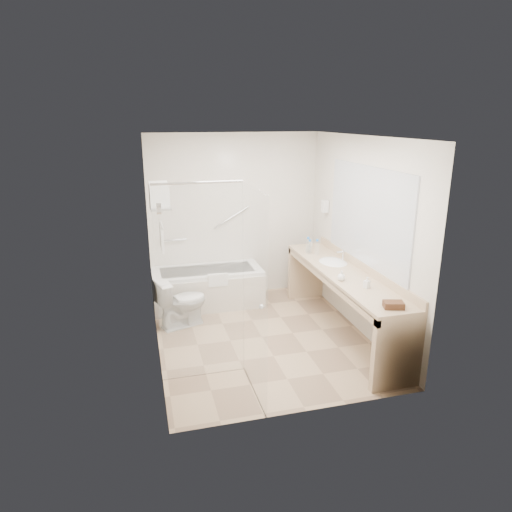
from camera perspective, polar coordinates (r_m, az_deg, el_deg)
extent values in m
plane|color=tan|center=(5.96, 0.75, -10.07)|extent=(3.20, 3.20, 0.00)
cube|color=white|center=(5.31, 0.85, 14.73)|extent=(2.60, 3.20, 0.10)
cube|color=beige|center=(7.01, -2.72, 4.96)|extent=(2.60, 0.10, 2.50)
cube|color=beige|center=(4.06, 6.87, -4.19)|extent=(2.60, 0.10, 2.50)
cube|color=beige|center=(5.31, -12.83, 0.62)|extent=(0.10, 3.20, 2.50)
cube|color=beige|center=(5.97, 12.91, 2.41)|extent=(0.10, 3.20, 2.50)
cube|color=silver|center=(6.87, -6.08, -3.86)|extent=(1.60, 0.70, 0.55)
cube|color=beige|center=(6.55, -5.58, -5.15)|extent=(1.60, 0.02, 0.50)
cube|color=white|center=(6.48, -4.78, -3.00)|extent=(0.28, 0.06, 0.18)
cylinder|color=silver|center=(6.91, -10.34, 1.96)|extent=(0.40, 0.03, 0.03)
cylinder|color=silver|center=(6.96, -3.05, 4.87)|extent=(0.53, 0.03, 0.33)
cube|color=silver|center=(4.75, -6.87, -3.59)|extent=(0.90, 0.01, 2.10)
cube|color=silver|center=(4.41, -0.22, -5.08)|extent=(0.02, 0.90, 2.10)
cylinder|color=silver|center=(4.49, -7.35, 9.06)|extent=(0.90, 0.02, 0.02)
sphere|color=silver|center=(4.31, 0.67, -6.38)|extent=(0.05, 0.05, 0.05)
cylinder|color=silver|center=(4.04, -12.06, 5.79)|extent=(0.04, 0.10, 0.10)
cube|color=silver|center=(5.56, -11.95, 6.16)|extent=(0.24, 0.55, 0.02)
cylinder|color=silver|center=(5.60, -11.81, 3.95)|extent=(0.02, 0.55, 0.02)
cube|color=white|center=(5.64, -11.72, 2.37)|extent=(0.03, 0.42, 0.32)
cube|color=white|center=(5.55, -11.98, 6.73)|extent=(0.22, 0.40, 0.08)
cube|color=white|center=(5.53, -12.04, 7.61)|extent=(0.22, 0.40, 0.08)
cube|color=white|center=(5.52, -12.09, 8.49)|extent=(0.22, 0.40, 0.08)
cube|color=tan|center=(5.84, 10.92, -2.14)|extent=(0.55, 2.70, 0.05)
cube|color=tan|center=(5.93, 13.23, -1.23)|extent=(0.03, 2.70, 0.10)
cube|color=tan|center=(5.76, 8.59, -2.88)|extent=(0.04, 2.70, 0.08)
cube|color=tan|center=(4.96, 17.22, -11.55)|extent=(0.55, 0.08, 0.80)
cube|color=tan|center=(7.12, 6.23, -2.05)|extent=(0.55, 0.08, 0.80)
ellipsoid|color=silver|center=(6.20, 9.59, -1.00)|extent=(0.40, 0.52, 0.14)
cylinder|color=silver|center=(6.23, 10.86, 0.08)|extent=(0.03, 0.03, 0.14)
cube|color=#B7BCC4|center=(5.77, 13.70, 4.92)|extent=(0.02, 2.00, 1.20)
cube|color=silver|center=(6.83, 8.61, 6.17)|extent=(0.08, 0.10, 0.18)
imported|color=silver|center=(6.21, -9.29, -5.71)|extent=(0.77, 0.59, 0.67)
cube|color=#4D2C1B|center=(4.85, 16.81, -5.86)|extent=(0.23, 0.19, 0.07)
imported|color=silver|center=(5.33, 13.67, -3.59)|extent=(0.11, 0.14, 0.06)
imported|color=silver|center=(5.49, 10.62, -2.57)|extent=(0.12, 0.14, 0.09)
cylinder|color=silver|center=(6.46, 7.63, 1.01)|extent=(0.07, 0.07, 0.19)
cylinder|color=blue|center=(6.43, 7.67, 1.97)|extent=(0.04, 0.04, 0.03)
cylinder|color=silver|center=(6.50, 6.73, 1.08)|extent=(0.06, 0.06, 0.18)
cylinder|color=blue|center=(6.48, 6.76, 1.96)|extent=(0.03, 0.03, 0.03)
cylinder|color=silver|center=(6.59, 6.52, 1.35)|extent=(0.07, 0.07, 0.19)
cylinder|color=blue|center=(6.56, 6.55, 2.27)|extent=(0.04, 0.04, 0.03)
cylinder|color=silver|center=(6.84, 6.88, 1.43)|extent=(0.07, 0.07, 0.08)
cylinder|color=silver|center=(6.54, 6.54, 0.81)|extent=(0.10, 0.10, 0.10)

